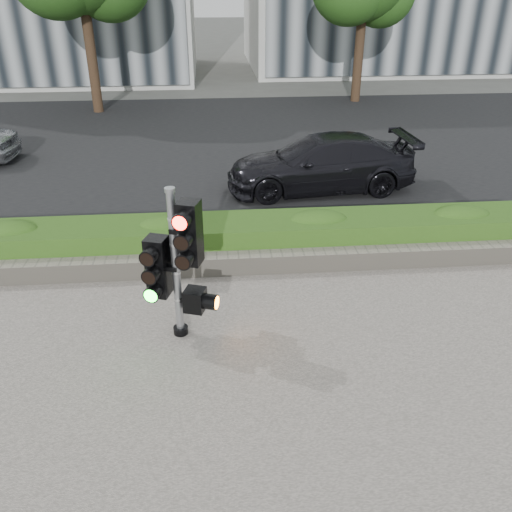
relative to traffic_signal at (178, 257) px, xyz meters
name	(u,v)px	position (x,y,z in m)	size (l,w,h in m)	color
ground	(246,338)	(0.90, -0.19, -1.27)	(120.00, 120.00, 0.00)	#51514C
sidewalk	(264,482)	(0.90, -2.69, -1.25)	(16.00, 11.00, 0.03)	#9E9389
road	(223,143)	(0.90, 9.81, -1.26)	(60.00, 13.00, 0.02)	black
curb	(235,239)	(0.90, 2.96, -1.21)	(60.00, 0.25, 0.12)	gray
stone_wall	(239,263)	(0.90, 1.71, -1.07)	(12.00, 0.32, 0.34)	gray
hedge	(236,238)	(0.90, 2.36, -0.90)	(12.00, 1.00, 0.68)	#59942D
traffic_signal	(178,257)	(0.00, 0.00, 0.00)	(0.83, 0.68, 2.24)	black
car_dark	(320,163)	(3.08, 5.62, -0.61)	(1.80, 4.42, 1.28)	black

